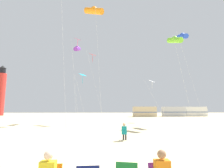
% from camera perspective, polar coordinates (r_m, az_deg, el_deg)
% --- Properties ---
extents(ground, '(200.00, 200.00, 0.00)m').
position_cam_1_polar(ground, '(6.94, -3.16, -25.49)').
color(ground, beige).
extents(kite_flyer_standing, '(0.39, 0.54, 1.16)m').
position_cam_1_polar(kite_flyer_standing, '(12.27, 3.98, -14.96)').
color(kite_flyer_standing, '#147F84').
rests_on(kite_flyer_standing, ground).
extents(kite_diamond_white, '(3.34, 2.32, 7.00)m').
position_cam_1_polar(kite_diamond_white, '(30.74, 12.83, 0.42)').
color(kite_diamond_white, silver).
rests_on(kite_diamond_white, ground).
extents(kite_tube_orange, '(2.46, 2.05, 13.82)m').
position_cam_1_polar(kite_tube_orange, '(21.69, -5.88, 22.50)').
color(kite_tube_orange, silver).
rests_on(kite_tube_orange, ground).
extents(kite_tube_lime, '(2.23, 2.72, 11.45)m').
position_cam_1_polar(kite_tube_lime, '(24.29, 19.62, 13.27)').
color(kite_tube_lime, silver).
rests_on(kite_tube_lime, ground).
extents(kite_diamond_scarlet, '(2.81, 2.62, 10.93)m').
position_cam_1_polar(kite_diamond_scarlet, '(28.50, -6.20, 8.54)').
color(kite_diamond_scarlet, silver).
rests_on(kite_diamond_scarlet, ground).
extents(kite_tube_blue, '(3.18, 2.88, 13.24)m').
position_cam_1_polar(kite_tube_blue, '(28.31, 21.79, 14.14)').
color(kite_tube_blue, silver).
rests_on(kite_tube_blue, ground).
extents(kite_tube_violet, '(1.40, 2.55, 12.93)m').
position_cam_1_polar(kite_tube_violet, '(31.00, -11.18, 11.11)').
color(kite_tube_violet, silver).
rests_on(kite_tube_violet, ground).
extents(kite_diamond_rainbow, '(1.50, 1.50, 12.97)m').
position_cam_1_polar(kite_diamond_rainbow, '(28.23, -11.18, 12.86)').
color(kite_diamond_rainbow, silver).
rests_on(kite_diamond_rainbow, ground).
extents(kite_diamond_cyan, '(1.88, 1.62, 7.11)m').
position_cam_1_polar(kite_diamond_cyan, '(25.27, -9.49, 2.41)').
color(kite_diamond_cyan, silver).
rests_on(kite_diamond_cyan, ground).
extents(lighthouse_distant, '(2.80, 2.80, 16.80)m').
position_cam_1_polar(lighthouse_distant, '(69.40, -32.32, -2.13)').
color(lighthouse_distant, red).
rests_on(lighthouse_distant, ground).
extents(rv_van_tan, '(6.46, 2.39, 2.80)m').
position_cam_1_polar(rv_van_tan, '(51.18, 10.47, -8.79)').
color(rv_van_tan, '#C6B28C').
rests_on(rv_van_tan, ground).
extents(rv_van_silver, '(6.49, 2.48, 2.80)m').
position_cam_1_polar(rv_van_silver, '(55.17, 19.25, -8.42)').
color(rv_van_silver, '#B7BABF').
rests_on(rv_van_silver, ground).
extents(rv_van_white, '(6.45, 2.35, 2.80)m').
position_cam_1_polar(rv_van_white, '(58.93, 25.26, -8.05)').
color(rv_van_white, white).
rests_on(rv_van_white, ground).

